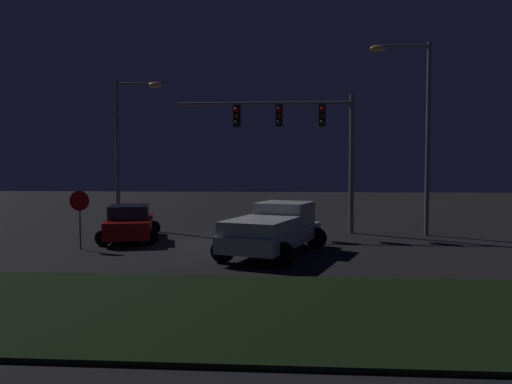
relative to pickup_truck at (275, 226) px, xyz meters
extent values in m
plane|color=black|center=(-1.87, 2.59, -1.00)|extent=(80.00, 80.00, 0.00)
cube|color=black|center=(-1.87, -7.03, -0.95)|extent=(21.83, 6.13, 0.10)
cube|color=#B7B7BC|center=(-0.06, -0.16, -0.32)|extent=(3.62, 5.76, 0.55)
cube|color=#B7B7BC|center=(0.32, 0.96, 0.38)|extent=(2.35, 2.39, 0.85)
cube|color=black|center=(0.32, 0.96, 0.50)|extent=(2.15, 2.00, 0.51)
cube|color=#B7B7BC|center=(-0.40, -1.19, 0.18)|extent=(2.78, 3.48, 0.45)
cylinder|color=black|center=(-0.41, 2.01, -0.60)|extent=(0.80, 0.22, 0.80)
cylinder|color=black|center=(1.54, 1.35, -0.60)|extent=(0.80, 0.22, 0.80)
cylinder|color=black|center=(-1.65, -1.68, -0.60)|extent=(0.80, 0.22, 0.80)
cylinder|color=black|center=(0.30, -2.34, -0.60)|extent=(0.80, 0.22, 0.80)
cube|color=maroon|center=(-6.29, 2.96, -0.39)|extent=(2.83, 4.71, 0.70)
cube|color=black|center=(-6.23, 2.71, 0.24)|extent=(2.04, 2.33, 0.55)
cylinder|color=black|center=(-7.55, 4.18, -0.68)|extent=(0.64, 0.22, 0.64)
cylinder|color=black|center=(-5.77, 4.63, -0.68)|extent=(0.64, 0.22, 0.64)
cylinder|color=black|center=(-6.81, 1.28, -0.68)|extent=(0.64, 0.22, 0.64)
cylinder|color=black|center=(-5.03, 1.73, -0.68)|extent=(0.64, 0.22, 0.64)
cylinder|color=slate|center=(3.40, 5.80, 2.25)|extent=(0.24, 0.24, 6.50)
cylinder|color=slate|center=(-0.70, 5.80, 5.10)|extent=(8.20, 0.18, 0.18)
cube|color=black|center=(2.00, 5.80, 4.50)|extent=(0.32, 0.44, 0.95)
sphere|color=red|center=(2.00, 5.57, 4.80)|extent=(0.22, 0.22, 0.22)
sphere|color=#59380A|center=(2.00, 5.57, 4.50)|extent=(0.22, 0.22, 0.22)
sphere|color=#0C4719|center=(2.00, 5.57, 4.20)|extent=(0.22, 0.22, 0.22)
cube|color=black|center=(0.00, 5.80, 4.50)|extent=(0.32, 0.44, 0.95)
sphere|color=red|center=(0.00, 5.57, 4.80)|extent=(0.22, 0.22, 0.22)
sphere|color=#59380A|center=(0.00, 5.57, 4.50)|extent=(0.22, 0.22, 0.22)
sphere|color=#0C4719|center=(0.00, 5.57, 4.20)|extent=(0.22, 0.22, 0.22)
cube|color=black|center=(-2.00, 5.80, 4.50)|extent=(0.32, 0.44, 0.95)
sphere|color=red|center=(-2.00, 5.57, 4.80)|extent=(0.22, 0.22, 0.22)
sphere|color=#59380A|center=(-2.00, 5.57, 4.50)|extent=(0.22, 0.22, 0.22)
sphere|color=#0C4719|center=(-2.00, 5.57, 4.20)|extent=(0.22, 0.22, 0.22)
cylinder|color=slate|center=(-8.35, 7.26, 2.76)|extent=(0.20, 0.20, 7.52)
cylinder|color=slate|center=(-7.35, 7.26, 6.37)|extent=(2.01, 0.12, 0.12)
ellipsoid|color=#F9CC72|center=(-6.34, 7.26, 6.27)|extent=(0.70, 0.44, 0.30)
cylinder|color=slate|center=(6.74, 5.30, 3.36)|extent=(0.20, 0.20, 8.71)
cylinder|color=slate|center=(5.60, 5.30, 7.56)|extent=(2.29, 0.12, 0.12)
ellipsoid|color=#F9CC72|center=(4.45, 5.30, 7.46)|extent=(0.70, 0.44, 0.30)
cylinder|color=slate|center=(-7.41, 0.51, 0.10)|extent=(0.07, 0.07, 2.20)
cylinder|color=#B20C0F|center=(-7.41, 0.48, 0.85)|extent=(0.76, 0.03, 0.76)
camera|label=1|loc=(0.54, -17.45, 2.15)|focal=34.43mm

